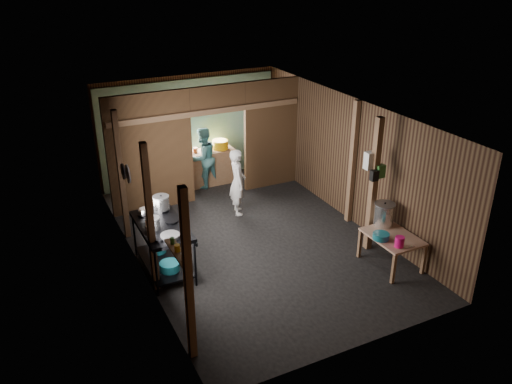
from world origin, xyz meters
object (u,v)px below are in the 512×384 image
stove_pot_large (161,204)px  gas_range (163,247)px  stock_pot (384,215)px  pink_bucket (400,242)px  yellow_tub (220,144)px  prep_table (391,250)px  cook (238,182)px

stove_pot_large → gas_range: bearing=-107.9°
stock_pot → pink_bucket: (-0.27, -0.76, -0.11)m
stove_pot_large → yellow_tub: (2.30, 2.75, -0.09)m
stove_pot_large → pink_bucket: (3.38, -2.53, -0.35)m
gas_range → stock_pot: size_ratio=3.45×
prep_table → pink_bucket: (-0.16, -0.34, 0.40)m
yellow_tub → stock_pot: bearing=-73.3°
gas_range → prep_table: bearing=-24.1°
gas_range → prep_table: (3.71, -1.66, -0.16)m
gas_range → yellow_tub: size_ratio=3.98×
yellow_tub → cook: cook is taller
cook → stove_pot_large: bearing=131.0°
gas_range → prep_table: size_ratio=1.52×
yellow_tub → cook: bearing=-101.2°
pink_bucket → yellow_tub: size_ratio=0.49×
stove_pot_large → yellow_tub: size_ratio=0.78×
stove_pot_large → pink_bucket: 4.24m
pink_bucket → yellow_tub: 5.39m
gas_range → yellow_tub: 4.13m
prep_table → stove_pot_large: bearing=148.3°
stove_pot_large → cook: (1.95, 0.97, -0.32)m
pink_bucket → stove_pot_large: bearing=143.2°
gas_range → stock_pot: (3.82, -1.24, 0.35)m
stock_pot → pink_bucket: 0.81m
yellow_tub → stove_pot_large: bearing=-129.9°
cook → yellow_tub: bearing=3.4°
stove_pot_large → pink_bucket: stove_pot_large is taller
stock_pot → pink_bucket: size_ratio=2.37×
stove_pot_large → cook: bearing=26.4°
gas_range → prep_table: 4.07m
stock_pot → pink_bucket: bearing=-109.4°
stove_pot_large → yellow_tub: bearing=50.1°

